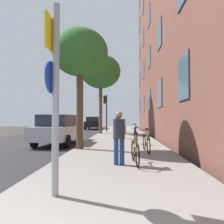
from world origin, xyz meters
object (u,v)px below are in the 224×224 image
at_px(bicycle_0, 135,151).
at_px(car_0, 59,129).
at_px(bicycle_3, 135,131).
at_px(car_1, 94,123).
at_px(tree_far, 101,72).
at_px(bicycle_2, 136,137).
at_px(traffic_light, 106,107).
at_px(pedestrian_1, 118,124).
at_px(bicycle_1, 146,143).
at_px(pedestrian_0, 119,134).
at_px(tree_near, 80,54).
at_px(sign_post, 54,86).
at_px(pedestrian_2, 117,122).
at_px(bicycle_4, 125,130).

xyz_separation_m(bicycle_0, car_0, (-3.86, 5.37, 0.36)).
relative_size(bicycle_3, car_1, 0.40).
bearing_deg(tree_far, car_0, -102.42).
distance_m(bicycle_2, bicycle_3, 4.80).
bearing_deg(traffic_light, pedestrian_1, -79.44).
height_order(traffic_light, car_1, traffic_light).
bearing_deg(car_1, traffic_light, -71.95).
bearing_deg(traffic_light, car_0, -100.50).
bearing_deg(car_1, pedestrian_1, -75.91).
xyz_separation_m(traffic_light, car_0, (-1.82, -9.81, -1.77)).
xyz_separation_m(bicycle_2, bicycle_3, (0.24, 4.79, 0.01)).
bearing_deg(tree_far, bicycle_0, -79.73).
distance_m(bicycle_1, bicycle_2, 2.50).
bearing_deg(car_1, bicycle_1, -76.31).
distance_m(bicycle_3, car_0, 6.12).
height_order(bicycle_1, pedestrian_0, pedestrian_0).
height_order(tree_near, bicycle_2, tree_near).
bearing_deg(bicycle_3, pedestrian_0, -96.02).
height_order(sign_post, pedestrian_1, sign_post).
relative_size(pedestrian_0, pedestrian_1, 0.95).
xyz_separation_m(sign_post, bicycle_3, (2.11, 12.22, -1.53)).
relative_size(sign_post, tree_near, 0.63).
bearing_deg(car_0, sign_post, -73.91).
xyz_separation_m(bicycle_0, car_1, (-4.08, 21.45, 0.36)).
relative_size(traffic_light, pedestrian_1, 2.26).
xyz_separation_m(pedestrian_1, car_1, (-3.40, 13.55, -0.20)).
height_order(traffic_light, pedestrian_1, traffic_light).
bearing_deg(bicycle_1, tree_far, 105.58).
distance_m(sign_post, tree_near, 6.15).
height_order(tree_near, car_0, tree_near).
distance_m(traffic_light, tree_near, 12.26).
height_order(bicycle_0, pedestrian_0, pedestrian_0).
xyz_separation_m(traffic_light, bicycle_1, (2.62, -12.87, -2.13)).
height_order(traffic_light, pedestrian_2, traffic_light).
bearing_deg(bicycle_0, pedestrian_1, 94.92).
distance_m(tree_far, bicycle_0, 13.73).
relative_size(pedestrian_0, pedestrian_2, 0.94).
bearing_deg(car_1, sign_post, -84.00).
height_order(bicycle_1, car_1, car_1).
height_order(traffic_light, bicycle_0, traffic_light).
relative_size(bicycle_0, bicycle_2, 0.97).
height_order(bicycle_1, car_0, car_0).
distance_m(traffic_light, bicycle_4, 4.54).
xyz_separation_m(bicycle_0, bicycle_1, (0.58, 2.32, -0.00)).
bearing_deg(car_0, tree_far, 77.58).
xyz_separation_m(traffic_light, tree_far, (-0.24, -2.63, 2.94)).
relative_size(traffic_light, car_1, 0.86).
xyz_separation_m(bicycle_4, pedestrian_0, (-0.31, -11.74, 0.49)).
relative_size(bicycle_3, bicycle_4, 0.96).
bearing_deg(traffic_light, pedestrian_2, -50.40).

